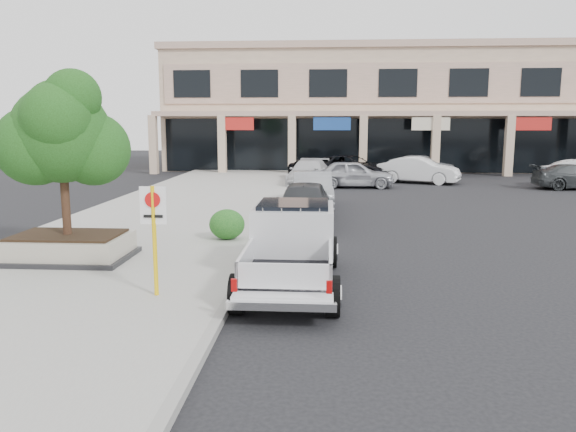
# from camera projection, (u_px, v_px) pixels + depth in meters

# --- Properties ---
(ground) EXTENTS (120.00, 120.00, 0.00)m
(ground) POSITION_uv_depth(u_px,v_px,m) (307.00, 282.00, 13.26)
(ground) COLOR black
(ground) RESTS_ON ground
(sidewalk) EXTENTS (8.00, 52.00, 0.15)m
(sidewalk) POSITION_uv_depth(u_px,v_px,m) (155.00, 228.00, 19.52)
(sidewalk) COLOR gray
(sidewalk) RESTS_ON ground
(curb) EXTENTS (0.20, 52.00, 0.15)m
(curb) POSITION_uv_depth(u_px,v_px,m) (268.00, 230.00, 19.25)
(curb) COLOR gray
(curb) RESTS_ON ground
(strip_mall) EXTENTS (40.55, 12.43, 9.50)m
(strip_mall) POSITION_uv_depth(u_px,v_px,m) (421.00, 109.00, 45.32)
(strip_mall) COLOR tan
(strip_mall) RESTS_ON ground
(planter) EXTENTS (3.20, 2.20, 0.68)m
(planter) POSITION_uv_depth(u_px,v_px,m) (69.00, 247.00, 14.79)
(planter) COLOR black
(planter) RESTS_ON sidewalk
(planter_tree) EXTENTS (2.90, 2.55, 4.00)m
(planter_tree) POSITION_uv_depth(u_px,v_px,m) (69.00, 134.00, 14.44)
(planter_tree) COLOR black
(planter_tree) RESTS_ON planter
(no_parking_sign) EXTENTS (0.55, 0.09, 2.30)m
(no_parking_sign) POSITION_uv_depth(u_px,v_px,m) (154.00, 226.00, 11.52)
(no_parking_sign) COLOR yellow
(no_parking_sign) RESTS_ON sidewalk
(hedge) EXTENTS (1.10, 0.99, 0.93)m
(hedge) POSITION_uv_depth(u_px,v_px,m) (227.00, 224.00, 17.26)
(hedge) COLOR #144717
(hedge) RESTS_ON sidewalk
(pickup_truck) EXTENTS (2.14, 5.78, 1.82)m
(pickup_truck) POSITION_uv_depth(u_px,v_px,m) (291.00, 248.00, 12.72)
(pickup_truck) COLOR silver
(pickup_truck) RESTS_ON ground
(curb_car_a) EXTENTS (2.02, 4.73, 1.59)m
(curb_car_a) POSITION_uv_depth(u_px,v_px,m) (304.00, 203.00, 20.49)
(curb_car_a) COLOR #2C2E31
(curb_car_a) RESTS_ON ground
(curb_car_b) EXTENTS (1.93, 4.82, 1.56)m
(curb_car_b) POSITION_uv_depth(u_px,v_px,m) (312.00, 190.00, 24.53)
(curb_car_b) COLOR gray
(curb_car_b) RESTS_ON ground
(curb_car_c) EXTENTS (2.75, 5.45, 1.52)m
(curb_car_c) POSITION_uv_depth(u_px,v_px,m) (309.00, 173.00, 33.14)
(curb_car_c) COLOR silver
(curb_car_c) RESTS_ON ground
(curb_car_d) EXTENTS (2.94, 5.31, 1.41)m
(curb_car_d) POSITION_uv_depth(u_px,v_px,m) (308.00, 171.00, 34.90)
(curb_car_d) COLOR black
(curb_car_d) RESTS_ON ground
(lot_car_a) EXTENTS (4.61, 1.87, 1.57)m
(lot_car_a) POSITION_uv_depth(u_px,v_px,m) (354.00, 174.00, 32.10)
(lot_car_a) COLOR #AEB0B7
(lot_car_a) RESTS_ON ground
(lot_car_b) EXTENTS (5.16, 3.38, 1.61)m
(lot_car_b) POSITION_uv_depth(u_px,v_px,m) (419.00, 170.00, 34.42)
(lot_car_b) COLOR silver
(lot_car_b) RESTS_ON ground
(lot_car_d) EXTENTS (6.40, 4.71, 1.62)m
(lot_car_d) POSITION_uv_depth(u_px,v_px,m) (350.00, 167.00, 36.28)
(lot_car_d) COLOR black
(lot_car_d) RESTS_ON ground
(lot_car_e) EXTENTS (4.85, 3.45, 1.53)m
(lot_car_e) POSITION_uv_depth(u_px,v_px,m) (422.00, 165.00, 39.35)
(lot_car_e) COLOR #A7AAAF
(lot_car_e) RESTS_ON ground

